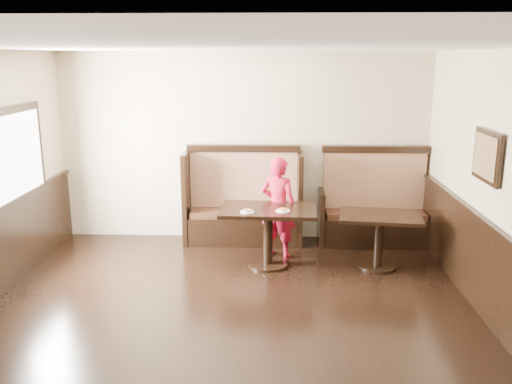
{
  "coord_description": "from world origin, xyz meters",
  "views": [
    {
      "loc": [
        0.47,
        -4.51,
        2.73
      ],
      "look_at": [
        0.22,
        2.35,
        1.0
      ],
      "focal_mm": 38.0,
      "sensor_mm": 36.0,
      "label": 1
    }
  ],
  "objects_px": {
    "table_neighbor": "(379,228)",
    "table_main": "(268,222)",
    "booth_main": "(243,207)",
    "booth_neighbor": "(374,211)",
    "child": "(278,207)"
  },
  "relations": [
    {
      "from": "table_neighbor",
      "to": "child",
      "type": "bearing_deg",
      "value": 170.9
    },
    {
      "from": "booth_neighbor",
      "to": "child",
      "type": "bearing_deg",
      "value": -156.03
    },
    {
      "from": "booth_main",
      "to": "child",
      "type": "distance_m",
      "value": 0.84
    },
    {
      "from": "table_main",
      "to": "child",
      "type": "height_order",
      "value": "child"
    },
    {
      "from": "child",
      "to": "booth_main",
      "type": "bearing_deg",
      "value": -27.21
    },
    {
      "from": "booth_main",
      "to": "booth_neighbor",
      "type": "distance_m",
      "value": 1.95
    },
    {
      "from": "table_neighbor",
      "to": "table_main",
      "type": "bearing_deg",
      "value": -173.94
    },
    {
      "from": "booth_neighbor",
      "to": "child",
      "type": "height_order",
      "value": "booth_neighbor"
    },
    {
      "from": "booth_neighbor",
      "to": "child",
      "type": "xyz_separation_m",
      "value": [
        -1.43,
        -0.64,
        0.23
      ]
    },
    {
      "from": "booth_main",
      "to": "table_neighbor",
      "type": "bearing_deg",
      "value": -28.79
    },
    {
      "from": "booth_neighbor",
      "to": "child",
      "type": "distance_m",
      "value": 1.58
    },
    {
      "from": "table_neighbor",
      "to": "child",
      "type": "xyz_separation_m",
      "value": [
        -1.32,
        0.38,
        0.16
      ]
    },
    {
      "from": "booth_main",
      "to": "table_main",
      "type": "bearing_deg",
      "value": -68.76
    },
    {
      "from": "table_neighbor",
      "to": "child",
      "type": "distance_m",
      "value": 1.38
    },
    {
      "from": "booth_neighbor",
      "to": "table_main",
      "type": "xyz_separation_m",
      "value": [
        -1.56,
        -0.99,
        0.13
      ]
    }
  ]
}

